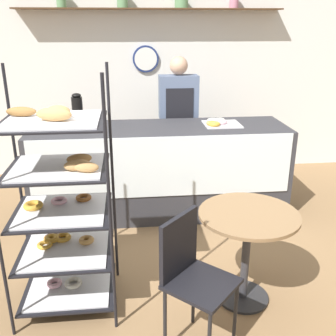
{
  "coord_description": "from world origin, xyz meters",
  "views": [
    {
      "loc": [
        -0.33,
        -2.68,
        2.0
      ],
      "look_at": [
        0.0,
        0.45,
        0.82
      ],
      "focal_mm": 42.0,
      "sensor_mm": 36.0,
      "label": 1
    }
  ],
  "objects_px": {
    "person_worker": "(178,120)",
    "donut_tray_counter": "(218,123)",
    "cafe_chair": "(191,269)",
    "cafe_table": "(247,235)",
    "coffee_carafe": "(77,110)",
    "pastry_rack": "(62,204)"
  },
  "relations": [
    {
      "from": "person_worker",
      "to": "cafe_table",
      "type": "distance_m",
      "value": 2.18
    },
    {
      "from": "person_worker",
      "to": "donut_tray_counter",
      "type": "bearing_deg",
      "value": -57.25
    },
    {
      "from": "pastry_rack",
      "to": "cafe_table",
      "type": "relative_size",
      "value": 2.39
    },
    {
      "from": "pastry_rack",
      "to": "cafe_table",
      "type": "height_order",
      "value": "pastry_rack"
    },
    {
      "from": "cafe_chair",
      "to": "coffee_carafe",
      "type": "distance_m",
      "value": 2.32
    },
    {
      "from": "cafe_chair",
      "to": "donut_tray_counter",
      "type": "bearing_deg",
      "value": 26.13
    },
    {
      "from": "person_worker",
      "to": "donut_tray_counter",
      "type": "xyz_separation_m",
      "value": [
        0.35,
        -0.55,
        0.1
      ]
    },
    {
      "from": "pastry_rack",
      "to": "person_worker",
      "type": "bearing_deg",
      "value": 62.26
    },
    {
      "from": "cafe_table",
      "to": "pastry_rack",
      "type": "bearing_deg",
      "value": 175.83
    },
    {
      "from": "pastry_rack",
      "to": "coffee_carafe",
      "type": "distance_m",
      "value": 1.62
    },
    {
      "from": "cafe_chair",
      "to": "donut_tray_counter",
      "type": "xyz_separation_m",
      "value": [
        0.6,
        1.97,
        0.43
      ]
    },
    {
      "from": "cafe_table",
      "to": "donut_tray_counter",
      "type": "relative_size",
      "value": 1.9
    },
    {
      "from": "cafe_table",
      "to": "donut_tray_counter",
      "type": "xyz_separation_m",
      "value": [
        0.12,
        1.58,
        0.44
      ]
    },
    {
      "from": "cafe_chair",
      "to": "donut_tray_counter",
      "type": "relative_size",
      "value": 2.36
    },
    {
      "from": "person_worker",
      "to": "coffee_carafe",
      "type": "height_order",
      "value": "person_worker"
    },
    {
      "from": "person_worker",
      "to": "donut_tray_counter",
      "type": "distance_m",
      "value": 0.66
    },
    {
      "from": "cafe_chair",
      "to": "coffee_carafe",
      "type": "height_order",
      "value": "coffee_carafe"
    },
    {
      "from": "donut_tray_counter",
      "to": "cafe_table",
      "type": "bearing_deg",
      "value": -94.4
    },
    {
      "from": "pastry_rack",
      "to": "person_worker",
      "type": "xyz_separation_m",
      "value": [
        1.07,
        2.04,
        0.08
      ]
    },
    {
      "from": "coffee_carafe",
      "to": "pastry_rack",
      "type": "bearing_deg",
      "value": -88.49
    },
    {
      "from": "person_worker",
      "to": "cafe_table",
      "type": "relative_size",
      "value": 2.25
    },
    {
      "from": "cafe_chair",
      "to": "cafe_table",
      "type": "bearing_deg",
      "value": -7.84
    }
  ]
}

